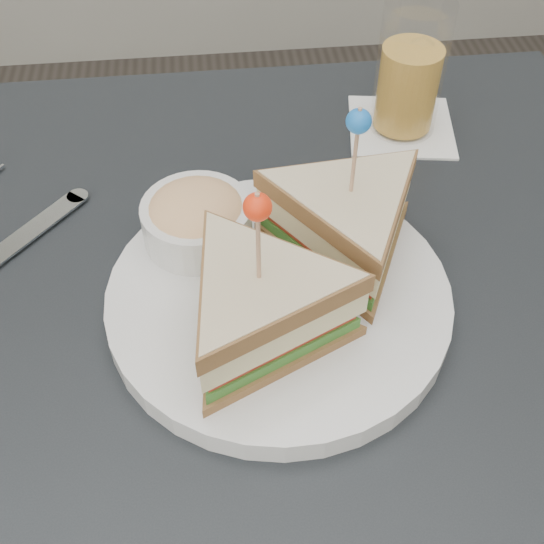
{
  "coord_description": "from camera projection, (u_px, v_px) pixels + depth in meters",
  "views": [
    {
      "loc": [
        -0.03,
        -0.36,
        1.21
      ],
      "look_at": [
        0.01,
        0.01,
        0.8
      ],
      "focal_mm": 45.0,
      "sensor_mm": 36.0,
      "label": 1
    }
  ],
  "objects": [
    {
      "name": "plate_meal",
      "position": [
        288.0,
        266.0,
        0.56
      ],
      "size": [
        0.34,
        0.31,
        0.17
      ],
      "rotation": [
        0.0,
        0.0,
        -0.08
      ],
      "color": "silver",
      "rests_on": "table"
    },
    {
      "name": "drink_set",
      "position": [
        409.0,
        77.0,
        0.72
      ],
      "size": [
        0.13,
        0.13,
        0.15
      ],
      "rotation": [
        0.0,
        0.0,
        -0.16
      ],
      "color": "white",
      "rests_on": "table"
    },
    {
      "name": "table",
      "position": [
        263.0,
        372.0,
        0.63
      ],
      "size": [
        0.8,
        0.8,
        0.75
      ],
      "color": "black",
      "rests_on": "ground"
    }
  ]
}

